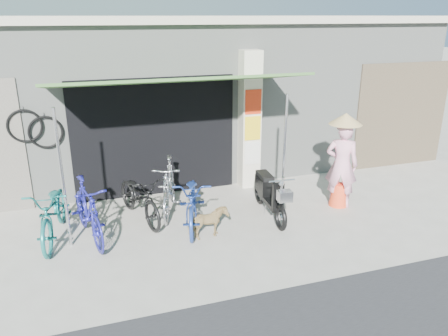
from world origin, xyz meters
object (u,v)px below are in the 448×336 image
object	(u,v)px
bike_navy	(193,201)
street_dog	(208,223)
moped	(269,194)
bike_blue	(88,211)
bike_black	(140,197)
bike_silver	(169,186)
nun	(342,162)
bike_teal	(54,212)

from	to	relation	value
bike_navy	street_dog	world-z (taller)	bike_navy
moped	street_dog	bearing A→B (deg)	-154.44
bike_blue	bike_black	distance (m)	1.07
bike_silver	bike_navy	distance (m)	0.76
street_dog	nun	xyz separation A→B (m)	(2.91, 0.52, 0.65)
bike_teal	bike_black	distance (m)	1.52
bike_navy	bike_silver	bearing A→B (deg)	129.21
moped	bike_black	bearing A→B (deg)	170.67
bike_teal	moped	distance (m)	3.88
bike_navy	nun	bearing A→B (deg)	14.42
moped	bike_navy	bearing A→B (deg)	-177.21
bike_black	nun	xyz separation A→B (m)	(3.92, -0.59, 0.47)
street_dog	moped	world-z (taller)	moped
bike_black	nun	bearing A→B (deg)	-24.05
street_dog	nun	bearing A→B (deg)	-89.25
bike_silver	street_dog	distance (m)	1.36
bike_teal	bike_navy	world-z (taller)	bike_teal
bike_silver	bike_navy	world-z (taller)	bike_silver
nun	bike_navy	bearing A→B (deg)	33.42
bike_blue	moped	bearing A→B (deg)	-13.28
bike_navy	street_dog	size ratio (longest dim) A/B	2.73
bike_silver	bike_navy	bearing A→B (deg)	-49.24
bike_blue	bike_silver	size ratio (longest dim) A/B	0.99
bike_teal	nun	size ratio (longest dim) A/B	1.00
street_dog	nun	distance (m)	3.03
bike_black	moped	size ratio (longest dim) A/B	1.04
bike_teal	bike_black	size ratio (longest dim) A/B	1.09
bike_black	street_dog	xyz separation A→B (m)	(1.01, -1.11, -0.17)
bike_silver	moped	bearing A→B (deg)	-5.23
bike_black	bike_navy	world-z (taller)	bike_navy
bike_blue	nun	xyz separation A→B (m)	(4.86, -0.08, 0.40)
bike_silver	moped	size ratio (longest dim) A/B	1.06
bike_blue	moped	distance (m)	3.32
bike_navy	bike_blue	bearing A→B (deg)	-165.59
bike_silver	bike_teal	bearing A→B (deg)	-150.94
bike_silver	nun	bearing A→B (deg)	4.33
bike_navy	bike_black	bearing A→B (deg)	164.27
bike_black	bike_silver	distance (m)	0.61
bike_blue	street_dog	xyz separation A→B (m)	(1.95, -0.60, -0.25)
bike_blue	street_dog	size ratio (longest dim) A/B	2.60
bike_silver	street_dog	bearing A→B (deg)	-54.52
bike_teal	moped	size ratio (longest dim) A/B	1.14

